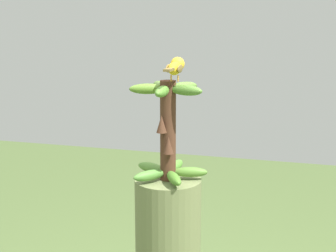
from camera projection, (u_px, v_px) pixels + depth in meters
name	position (u px, v px, depth m)	size (l,w,h in m)	color
banana_bunch	(168.00, 131.00, 1.72)	(0.28, 0.28, 0.35)	#4C2D1E
perched_bird	(176.00, 67.00, 1.66)	(0.19, 0.05, 0.08)	#C68933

